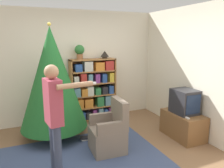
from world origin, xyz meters
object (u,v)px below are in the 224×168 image
at_px(television, 185,101).
at_px(potted_plant, 80,51).
at_px(christmas_tree, 52,79).
at_px(table_lamp, 105,54).
at_px(bookshelf, 94,90).
at_px(standing_person, 54,114).
at_px(armchair, 109,133).

height_order(television, potted_plant, potted_plant).
distance_m(christmas_tree, table_lamp, 1.53).
bearing_deg(bookshelf, christmas_tree, -148.68).
bearing_deg(christmas_tree, table_lamp, 25.71).
bearing_deg(potted_plant, table_lamp, 0.00).
bearing_deg(standing_person, potted_plant, 147.98).
relative_size(christmas_tree, standing_person, 1.38).
height_order(television, standing_person, standing_person).
bearing_deg(potted_plant, standing_person, -113.87).
distance_m(television, table_lamp, 2.13).
bearing_deg(television, table_lamp, 121.67).
height_order(christmas_tree, potted_plant, christmas_tree).
bearing_deg(potted_plant, christmas_tree, -138.34).
distance_m(television, standing_person, 2.57).
bearing_deg(table_lamp, bookshelf, -178.36).
distance_m(christmas_tree, standing_person, 1.42).
bearing_deg(bookshelf, armchair, -98.68).
relative_size(bookshelf, christmas_tree, 0.66).
distance_m(bookshelf, standing_person, 2.37).
height_order(standing_person, table_lamp, table_lamp).
xyz_separation_m(bookshelf, television, (1.32, -1.66, 0.01)).
distance_m(television, armchair, 1.62).
bearing_deg(christmas_tree, armchair, -49.96).
xyz_separation_m(christmas_tree, standing_person, (-0.18, -1.39, -0.23)).
bearing_deg(armchair, table_lamp, 164.17).
relative_size(bookshelf, potted_plant, 4.51).
bearing_deg(table_lamp, standing_person, -126.64).
distance_m(bookshelf, christmas_tree, 1.30).
xyz_separation_m(standing_person, potted_plant, (0.90, 2.03, 0.71)).
xyz_separation_m(television, standing_person, (-2.54, -0.36, 0.22)).
xyz_separation_m(bookshelf, table_lamp, (0.29, 0.01, 0.85)).
relative_size(television, christmas_tree, 0.21).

